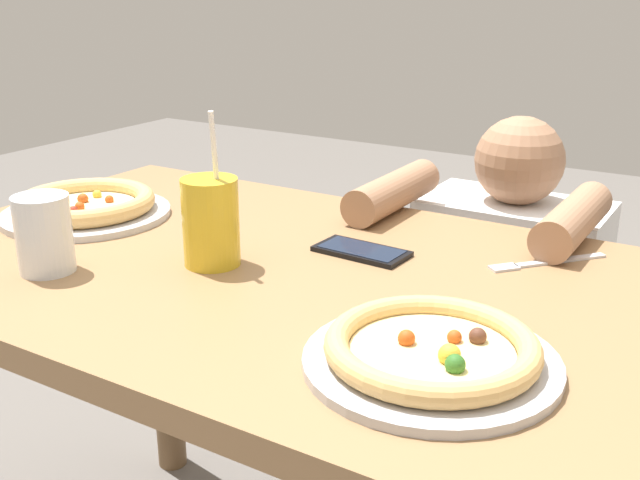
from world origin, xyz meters
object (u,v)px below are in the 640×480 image
Objects in this scene: pizza_far at (85,206)px; cell_phone at (362,251)px; fork at (543,263)px; drink_cup_colored at (211,222)px; diner_seated at (502,344)px; pizza_near at (432,352)px; water_cup_clear at (44,233)px.

pizza_far is 2.00× the size of cell_phone.
fork is 1.08× the size of cell_phone.
fork is (0.44, 0.27, -0.07)m from drink_cup_colored.
pizza_far is at bearing -138.32° from diner_seated.
pizza_near is at bearing -16.53° from drink_cup_colored.
drink_cup_colored is 0.25m from water_cup_clear.
drink_cup_colored is (0.35, -0.07, 0.05)m from pizza_far.
cell_phone is (0.17, 0.16, -0.06)m from drink_cup_colored.
drink_cup_colored is at bearing 163.47° from pizza_near.
fork is (0.79, 0.20, -0.02)m from pizza_far.
cell_phone is at bearing -102.17° from diner_seated.
pizza_near is 0.33× the size of diner_seated.
water_cup_clear reaches higher than fork.
water_cup_clear is at bearing -146.16° from fork.
fork is (0.63, 0.42, -0.06)m from water_cup_clear.
drink_cup_colored reaches higher than pizza_near.
fork is at bearing -65.98° from diner_seated.
water_cup_clear is (0.16, -0.22, 0.04)m from pizza_far.
pizza_near is 0.38m from cell_phone.
pizza_near is 0.80m from pizza_far.
water_cup_clear is at bearing -53.79° from pizza_far.
water_cup_clear is 0.71× the size of fork.
cell_phone is (-0.26, -0.11, 0.00)m from fork.
pizza_far is 2.60× the size of water_cup_clear.
pizza_far is at bearing -169.96° from cell_phone.
pizza_near is 1.23× the size of drink_cup_colored.
diner_seated reaches higher than fork.
fork is 0.28m from cell_phone.
drink_cup_colored reaches higher than pizza_far.
pizza_near is at bearing -49.18° from cell_phone.
diner_seated reaches higher than cell_phone.
water_cup_clear is 0.13× the size of diner_seated.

